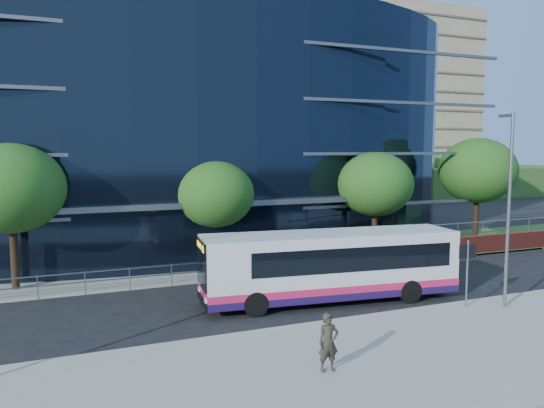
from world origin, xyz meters
name	(u,v)px	position (x,y,z in m)	size (l,w,h in m)	color
ground	(352,312)	(0.00, 0.00, 0.00)	(200.00, 200.00, 0.00)	black
pavement_near	(433,353)	(0.00, -5.00, 0.07)	(80.00, 8.00, 0.15)	gray
kerb	(366,317)	(0.00, -1.00, 0.08)	(80.00, 0.25, 0.16)	gray
yellow_line_outer	(363,318)	(0.00, -0.80, 0.01)	(80.00, 0.08, 0.01)	gold
yellow_line_inner	(361,317)	(0.00, -0.65, 0.01)	(80.00, 0.08, 0.01)	gold
far_forecourt	(157,268)	(-6.00, 11.00, 0.05)	(50.00, 8.00, 0.10)	gray
glass_office	(157,131)	(-4.00, 20.85, 8.00)	(44.00, 23.10, 16.00)	black
guard_railings	(130,273)	(-8.00, 7.00, 0.82)	(24.00, 0.05, 1.10)	slate
apartment_block	(339,121)	(32.00, 57.21, 11.11)	(60.00, 42.00, 30.00)	#2D511E
street_sign	(467,260)	(4.50, -1.59, 2.15)	(0.85, 0.09, 2.80)	slate
tree_far_a	(11,189)	(-13.00, 9.00, 4.86)	(4.95, 4.95, 6.98)	black
tree_far_b	(215,194)	(-3.00, 9.50, 4.21)	(4.29, 4.29, 6.05)	black
tree_far_c	(375,184)	(7.00, 9.00, 4.54)	(4.62, 4.62, 6.51)	black
tree_far_d	(478,171)	(16.00, 10.00, 5.19)	(5.28, 5.28, 7.44)	black
tree_dist_e	(351,166)	(24.00, 40.00, 4.54)	(4.62, 4.62, 6.51)	black
tree_dist_f	(441,166)	(40.00, 42.00, 4.21)	(4.29, 4.29, 6.05)	black
streetlight_east	(509,204)	(6.00, -2.17, 4.44)	(0.15, 0.77, 8.00)	slate
city_bus	(333,265)	(0.00, 1.70, 1.62)	(11.54, 3.89, 3.06)	silver
pedestrian_b	(328,342)	(-3.89, -5.03, 1.02)	(0.64, 0.42, 1.74)	#302A21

